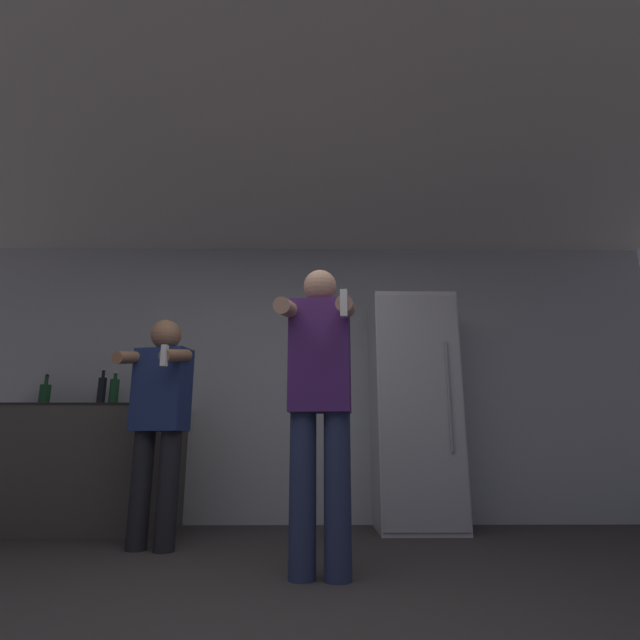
{
  "coord_description": "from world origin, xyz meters",
  "views": [
    {
      "loc": [
        0.29,
        -1.89,
        0.67
      ],
      "look_at": [
        0.32,
        0.9,
        1.37
      ],
      "focal_mm": 28.0,
      "sensor_mm": 36.0,
      "label": 1
    }
  ],
  "objects": [
    {
      "name": "bottle_tall_gin",
      "position": [
        -2.05,
        2.48,
        1.1
      ],
      "size": [
        0.09,
        0.09,
        0.28
      ],
      "color": "#194723",
      "rests_on": "counter"
    },
    {
      "name": "bottle_short_whiskey",
      "position": [
        -1.56,
        2.48,
        1.13
      ],
      "size": [
        0.07,
        0.07,
        0.33
      ],
      "color": "black",
      "rests_on": "counter"
    },
    {
      "name": "wall_back",
      "position": [
        0.0,
        2.75,
        1.27
      ],
      "size": [
        7.0,
        0.06,
        2.55
      ],
      "color": "#B2B7BC",
      "rests_on": "ground_plane"
    },
    {
      "name": "person_woman_foreground",
      "position": [
        0.32,
        0.89,
        0.92
      ],
      "size": [
        0.45,
        0.51,
        1.67
      ],
      "color": "navy",
      "rests_on": "ground_plane"
    },
    {
      "name": "ceiling_slab",
      "position": [
        0.0,
        1.36,
        2.57
      ],
      "size": [
        7.0,
        3.24,
        0.05
      ],
      "color": "silver",
      "rests_on": "wall_back"
    },
    {
      "name": "bottle_red_label",
      "position": [
        -1.11,
        2.48,
        1.09
      ],
      "size": [
        0.09,
        0.09,
        0.25
      ],
      "color": "black",
      "rests_on": "counter"
    },
    {
      "name": "bottle_green_wine",
      "position": [
        -1.45,
        2.48,
        1.12
      ],
      "size": [
        0.08,
        0.08,
        0.31
      ],
      "color": "#194723",
      "rests_on": "counter"
    },
    {
      "name": "person_man_side",
      "position": [
        -0.79,
        1.64,
        0.88
      ],
      "size": [
        0.5,
        0.49,
        1.56
      ],
      "color": "black",
      "rests_on": "ground_plane"
    },
    {
      "name": "counter",
      "position": [
        -1.63,
        2.4,
        0.5
      ],
      "size": [
        1.59,
        0.67,
        0.99
      ],
      "color": "#47423D",
      "rests_on": "ground_plane"
    },
    {
      "name": "refrigerator",
      "position": [
        1.14,
        2.4,
        0.96
      ],
      "size": [
        0.68,
        0.67,
        1.92
      ],
      "color": "silver",
      "rests_on": "ground_plane"
    }
  ]
}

